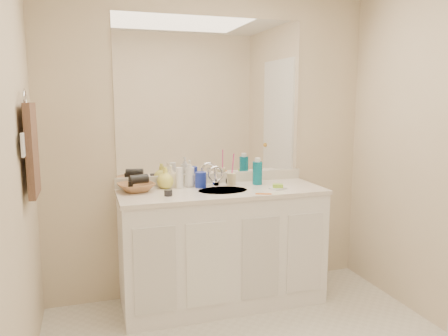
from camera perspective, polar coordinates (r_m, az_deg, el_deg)
The scene contains 24 objects.
wall_back at distance 3.45m, azimuth -1.63°, elevation 3.28°, with size 2.60×0.02×2.40m, color beige.
vanity_cabinet at distance 3.36m, azimuth -0.26°, elevation -10.44°, with size 1.50×0.55×0.85m, color white.
countertop at distance 3.24m, azimuth -0.27°, elevation -3.10°, with size 1.52×0.57×0.03m, color white.
backsplash at distance 3.47m, azimuth -1.54°, elevation -1.34°, with size 1.52×0.03×0.08m, color silver.
sink_basin at distance 3.22m, azimuth -0.16°, elevation -3.12°, with size 0.37×0.37×0.02m, color beige.
faucet at distance 3.38m, azimuth -1.08°, elevation -1.39°, with size 0.02×0.02×0.11m, color silver.
mirror at distance 3.43m, azimuth -1.63°, elevation 9.27°, with size 1.48×0.01×1.20m, color white.
blue_mug at distance 3.31m, azimuth -3.06°, elevation -1.55°, with size 0.09×0.09×0.12m, color #182BA5.
tan_cup at distance 3.39m, azimuth 0.98°, elevation -1.48°, with size 0.07×0.07×0.10m, color beige.
toothbrush at distance 3.37m, azimuth 1.14°, elevation 0.24°, with size 0.01×0.01×0.20m, color #E53C8D.
mouthwash_bottle at distance 3.43m, azimuth 4.39°, elevation -0.66°, with size 0.08×0.08×0.18m, color #0B6D84.
soap_dish at distance 3.28m, azimuth 7.04°, elevation -2.65°, with size 0.11×0.09×0.01m, color white.
green_soap at distance 3.27m, azimuth 7.04°, elevation -2.34°, with size 0.08×0.05×0.03m, color #8CC730.
orange_comb at distance 3.10m, azimuth 5.18°, elevation -3.37°, with size 0.12×0.02×0.00m, color orange.
dark_jar at distance 3.06m, azimuth -7.30°, elevation -3.24°, with size 0.06×0.06×0.04m, color black.
extra_white_bottle at distance 3.28m, azimuth -5.84°, elevation -1.32°, with size 0.05×0.05×0.16m, color white.
soap_bottle_white at distance 3.34m, azimuth -4.49°, elevation -0.71°, with size 0.08×0.08×0.21m, color white.
soap_bottle_cream at distance 3.33m, azimuth -6.93°, elevation -1.10°, with size 0.08×0.08×0.17m, color #F6EBC9.
soap_bottle_yellow at distance 3.31m, azimuth -7.68°, elevation -1.25°, with size 0.13×0.13×0.16m, color #ECE95C.
wicker_basket at distance 3.23m, azimuth -11.40°, elevation -2.48°, with size 0.26×0.26×0.06m, color #91613A.
hair_dryer at distance 3.22m, azimuth -11.08°, elevation -1.44°, with size 0.07×0.07×0.13m, color black.
towel_ring at distance 2.79m, azimuth -24.59°, elevation 8.28°, with size 0.11×0.11×0.01m, color silver.
hand_towel at distance 2.81m, azimuth -23.78°, elevation 2.19°, with size 0.04×0.32×0.55m, color #3B2920.
switch_plate at distance 2.61m, azimuth -24.79°, elevation 2.75°, with size 0.01×0.09×0.13m, color white.
Camera 1 is at (-0.94, -2.00, 1.55)m, focal length 35.00 mm.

